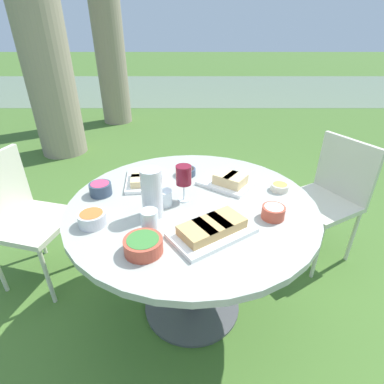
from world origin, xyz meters
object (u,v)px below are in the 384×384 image
object	(u,v)px
water_pitcher	(152,193)
wine_glass	(184,176)
dining_table	(192,223)
chair_near_right	(330,191)
chair_far_back	(20,212)

from	to	relation	value
water_pitcher	wine_glass	world-z (taller)	water_pitcher
dining_table	wine_glass	bearing A→B (deg)	153.68
chair_near_right	chair_far_back	size ratio (longest dim) A/B	1.00
dining_table	wine_glass	distance (m)	0.27
dining_table	chair_far_back	xyz separation A→B (m)	(-1.09, 0.28, -0.11)
chair_far_back	dining_table	bearing A→B (deg)	-14.47
chair_near_right	water_pitcher	distance (m)	1.39
dining_table	wine_glass	world-z (taller)	wine_glass
chair_near_right	water_pitcher	xyz separation A→B (m)	(-1.17, -0.66, 0.36)
wine_glass	dining_table	bearing A→B (deg)	-26.32
chair_far_back	wine_glass	size ratio (longest dim) A/B	4.58
chair_near_right	wine_glass	xyz separation A→B (m)	(-1.02, -0.52, 0.38)
chair_far_back	chair_near_right	bearing A→B (deg)	7.21
dining_table	chair_far_back	distance (m)	1.13
chair_near_right	water_pitcher	world-z (taller)	water_pitcher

